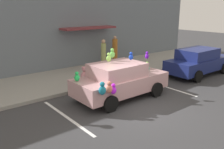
% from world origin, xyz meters
% --- Properties ---
extents(ground_plane, '(60.00, 60.00, 0.00)m').
position_xyz_m(ground_plane, '(0.00, 0.00, 0.00)').
color(ground_plane, '#38383A').
extents(sidewalk, '(24.00, 4.00, 0.15)m').
position_xyz_m(sidewalk, '(0.00, 5.00, 0.07)').
color(sidewalk, gray).
rests_on(sidewalk, ground).
extents(storefront_building, '(24.00, 1.25, 6.40)m').
position_xyz_m(storefront_building, '(0.02, 7.14, 3.19)').
color(storefront_building, slate).
rests_on(storefront_building, ground).
extents(parking_stripe_front, '(0.12, 3.60, 0.01)m').
position_xyz_m(parking_stripe_front, '(2.99, 1.00, 0.00)').
color(parking_stripe_front, silver).
rests_on(parking_stripe_front, ground).
extents(parking_stripe_rear, '(0.12, 3.60, 0.01)m').
position_xyz_m(parking_stripe_rear, '(-2.48, 1.00, 0.00)').
color(parking_stripe_rear, silver).
rests_on(parking_stripe_rear, ground).
extents(plush_covered_car, '(4.15, 2.14, 2.10)m').
position_xyz_m(plush_covered_car, '(0.26, 1.27, 0.80)').
color(plush_covered_car, '#C49396').
rests_on(plush_covered_car, ground).
extents(parked_sedan_behind, '(4.46, 1.89, 1.54)m').
position_xyz_m(parked_sedan_behind, '(6.21, 1.25, 0.79)').
color(parked_sedan_behind, navy).
rests_on(parked_sedan_behind, ground).
extents(teddy_bear_on_sidewalk, '(0.40, 0.33, 0.76)m').
position_xyz_m(teddy_bear_on_sidewalk, '(0.20, 3.96, 0.50)').
color(teddy_bear_on_sidewalk, pink).
rests_on(teddy_bear_on_sidewalk, sidewalk).
extents(pedestrian_walking_past, '(0.36, 0.36, 1.81)m').
position_xyz_m(pedestrian_walking_past, '(4.05, 6.19, 0.99)').
color(pedestrian_walking_past, '#A96425').
rests_on(pedestrian_walking_past, sidewalk).
extents(pedestrian_by_lamp, '(0.32, 0.32, 1.72)m').
position_xyz_m(pedestrian_by_lamp, '(2.82, 5.82, 0.96)').
color(pedestrian_by_lamp, tan).
rests_on(pedestrian_by_lamp, sidewalk).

